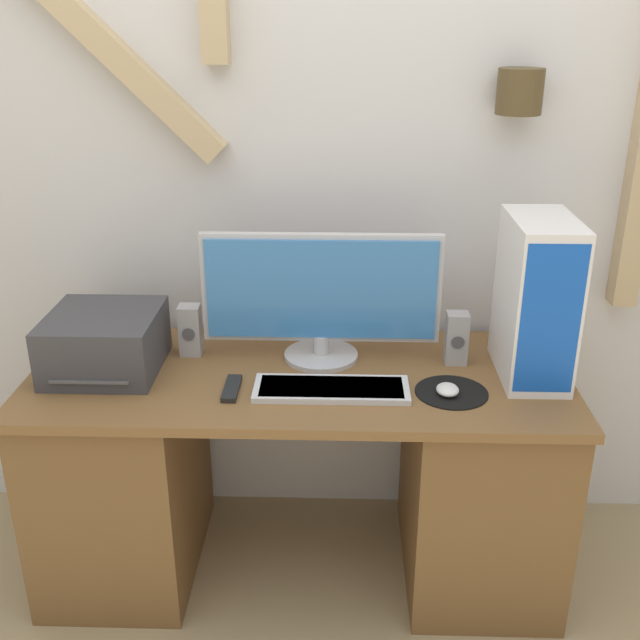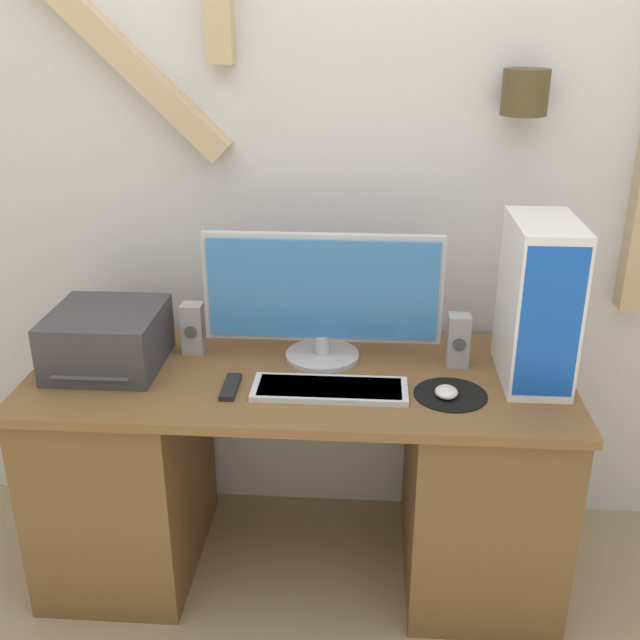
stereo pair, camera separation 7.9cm
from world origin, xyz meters
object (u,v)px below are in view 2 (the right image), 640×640
object	(u,v)px
speaker_left	(193,328)
speaker_right	(458,340)
monitor	(323,295)
computer_tower	(538,302)
remote_control	(231,387)
printer	(107,339)
keyboard	(330,389)
mouse	(446,392)

from	to	relation	value
speaker_left	speaker_right	world-z (taller)	same
monitor	computer_tower	bearing A→B (deg)	-8.60
remote_control	printer	bearing A→B (deg)	161.68
keyboard	remote_control	size ratio (longest dim) A/B	2.96
keyboard	speaker_right	bearing A→B (deg)	28.51
mouse	speaker_right	world-z (taller)	speaker_right
monitor	keyboard	bearing A→B (deg)	-81.04
keyboard	remote_control	xyz separation A→B (m)	(-0.29, -0.00, -0.00)
computer_tower	remote_control	bearing A→B (deg)	-171.04
mouse	printer	xyz separation A→B (m)	(-1.04, 0.14, 0.07)
keyboard	printer	xyz separation A→B (m)	(-0.70, 0.13, 0.08)
keyboard	mouse	xyz separation A→B (m)	(0.34, -0.01, 0.01)
mouse	speaker_left	distance (m)	0.84
mouse	keyboard	bearing A→B (deg)	178.32
keyboard	printer	bearing A→B (deg)	169.32
mouse	speaker_left	size ratio (longest dim) A/B	0.47
monitor	speaker_right	size ratio (longest dim) A/B	4.44
monitor	mouse	bearing A→B (deg)	-33.20
monitor	remote_control	xyz separation A→B (m)	(-0.26, -0.24, -0.21)
mouse	speaker_right	xyz separation A→B (m)	(0.05, 0.22, 0.07)
remote_control	speaker_left	bearing A→B (deg)	123.31
printer	speaker_left	world-z (taller)	printer
speaker_right	remote_control	distance (m)	0.72
keyboard	printer	size ratio (longest dim) A/B	1.30
keyboard	remote_control	world-z (taller)	keyboard
speaker_right	computer_tower	bearing A→B (deg)	-18.87
computer_tower	remote_control	size ratio (longest dim) A/B	3.19
keyboard	speaker_right	distance (m)	0.45
monitor	remote_control	world-z (taller)	monitor
printer	speaker_left	distance (m)	0.27
monitor	speaker_right	xyz separation A→B (m)	(0.43, -0.02, -0.13)
remote_control	monitor	bearing A→B (deg)	42.90
speaker_right	remote_control	size ratio (longest dim) A/B	1.09
monitor	computer_tower	xyz separation A→B (m)	(0.64, -0.10, 0.03)
monitor	speaker_right	world-z (taller)	monitor
mouse	remote_control	bearing A→B (deg)	179.36
keyboard	printer	world-z (taller)	printer
remote_control	speaker_right	bearing A→B (deg)	17.43
remote_control	computer_tower	bearing A→B (deg)	8.96
mouse	computer_tower	world-z (taller)	computer_tower
speaker_left	keyboard	bearing A→B (deg)	-28.47
computer_tower	speaker_left	size ratio (longest dim) A/B	2.92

